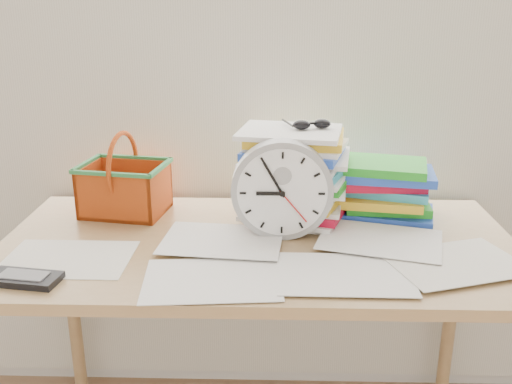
{
  "coord_description": "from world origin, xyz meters",
  "views": [
    {
      "loc": [
        0.03,
        0.18,
        1.37
      ],
      "look_at": [
        -0.01,
        1.6,
        0.89
      ],
      "focal_mm": 40.0,
      "sensor_mm": 36.0,
      "label": 1
    }
  ],
  "objects_px": {
    "paper_stack": "(295,175)",
    "calculator": "(24,279)",
    "book_stack": "(385,189)",
    "clock": "(282,190)",
    "basket": "(124,174)",
    "desk": "(258,266)"
  },
  "relations": [
    {
      "from": "book_stack",
      "to": "basket",
      "type": "bearing_deg",
      "value": 179.38
    },
    {
      "from": "book_stack",
      "to": "basket",
      "type": "height_order",
      "value": "basket"
    },
    {
      "from": "clock",
      "to": "book_stack",
      "type": "relative_size",
      "value": 0.96
    },
    {
      "from": "desk",
      "to": "book_stack",
      "type": "xyz_separation_m",
      "value": [
        0.37,
        0.2,
        0.16
      ]
    },
    {
      "from": "clock",
      "to": "book_stack",
      "type": "distance_m",
      "value": 0.36
    },
    {
      "from": "basket",
      "to": "calculator",
      "type": "height_order",
      "value": "basket"
    },
    {
      "from": "paper_stack",
      "to": "clock",
      "type": "bearing_deg",
      "value": -106.12
    },
    {
      "from": "book_stack",
      "to": "paper_stack",
      "type": "bearing_deg",
      "value": -173.28
    },
    {
      "from": "book_stack",
      "to": "desk",
      "type": "bearing_deg",
      "value": -151.64
    },
    {
      "from": "clock",
      "to": "basket",
      "type": "xyz_separation_m",
      "value": [
        -0.47,
        0.18,
        -0.01
      ]
    },
    {
      "from": "paper_stack",
      "to": "clock",
      "type": "height_order",
      "value": "clock"
    },
    {
      "from": "paper_stack",
      "to": "desk",
      "type": "bearing_deg",
      "value": -121.05
    },
    {
      "from": "basket",
      "to": "calculator",
      "type": "distance_m",
      "value": 0.49
    },
    {
      "from": "desk",
      "to": "calculator",
      "type": "xyz_separation_m",
      "value": [
        -0.54,
        -0.25,
        0.08
      ]
    },
    {
      "from": "book_stack",
      "to": "clock",
      "type": "bearing_deg",
      "value": -151.6
    },
    {
      "from": "paper_stack",
      "to": "calculator",
      "type": "relative_size",
      "value": 1.87
    },
    {
      "from": "desk",
      "to": "book_stack",
      "type": "height_order",
      "value": "book_stack"
    },
    {
      "from": "paper_stack",
      "to": "basket",
      "type": "height_order",
      "value": "paper_stack"
    },
    {
      "from": "basket",
      "to": "book_stack",
      "type": "bearing_deg",
      "value": 8.84
    },
    {
      "from": "desk",
      "to": "clock",
      "type": "distance_m",
      "value": 0.22
    },
    {
      "from": "paper_stack",
      "to": "calculator",
      "type": "bearing_deg",
      "value": -146.84
    },
    {
      "from": "clock",
      "to": "basket",
      "type": "height_order",
      "value": "clock"
    }
  ]
}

